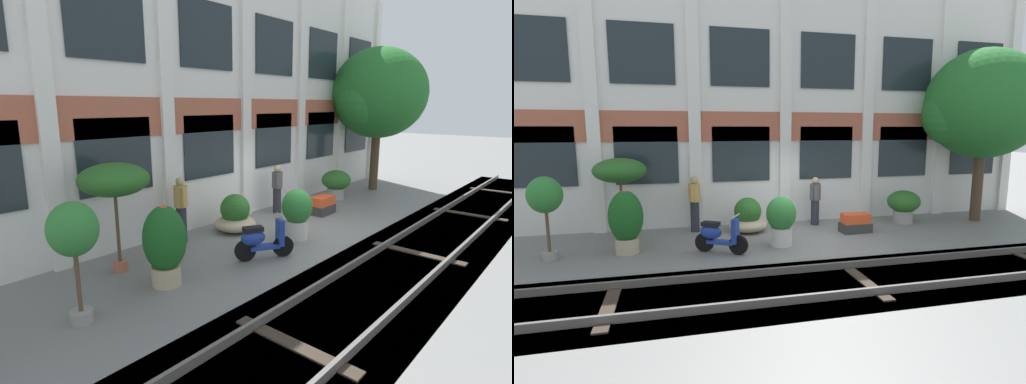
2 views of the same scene
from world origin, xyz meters
TOP-DOWN VIEW (x-y plane):
  - ground_plane at (0.00, 0.00)m, footprint 80.00×80.00m
  - apartment_facade at (-0.00, 2.68)m, footprint 17.35×0.64m
  - rail_tracks at (0.00, -2.89)m, footprint 24.99×2.80m
  - broadleaf_tree at (6.25, 1.13)m, footprint 3.82×3.64m
  - potted_plant_fluted_column at (3.70, 1.36)m, footprint 1.04×1.04m
  - potted_plant_wide_bowl at (-1.40, 1.49)m, footprint 1.14×1.14m
  - potted_plant_tall_urn at (-4.90, 1.40)m, footprint 1.40×1.40m
  - potted_plant_ribbed_drum at (-4.67, 0.13)m, footprint 0.82×0.82m
  - potted_plant_square_trough at (1.68, 0.65)m, footprint 0.90×0.55m
  - potted_plant_terracotta_small at (-6.38, 0.02)m, footprint 0.76×0.76m
  - potted_plant_glazed_jar at (-0.82, -0.15)m, footprint 0.79×0.79m
  - scooter_second_parked at (-2.48, -0.39)m, footprint 1.25×0.80m
  - resident_by_doorway at (0.83, 1.81)m, footprint 0.43×0.37m
  - resident_watching_tracks at (-2.93, 1.86)m, footprint 0.34×0.50m

SIDE VIEW (x-z plane):
  - rail_tracks at x=0.00m, z-range -0.35..0.08m
  - ground_plane at x=0.00m, z-range 0.00..0.00m
  - potted_plant_square_trough at x=1.68m, z-range -0.01..0.54m
  - potted_plant_wide_bowl at x=-1.40m, z-range -0.10..0.92m
  - scooter_second_parked at x=-2.48m, z-range -0.05..0.93m
  - potted_plant_fluted_column at x=3.70m, z-range 0.09..1.16m
  - potted_plant_glazed_jar at x=-0.82m, z-range 0.07..1.37m
  - resident_by_doorway at x=0.83m, z-range 0.05..1.58m
  - potted_plant_ribbed_drum at x=-4.67m, z-range 0.09..1.66m
  - resident_watching_tracks at x=-2.93m, z-range 0.06..1.72m
  - potted_plant_terracotta_small at x=-6.38m, z-range 0.48..2.45m
  - potted_plant_tall_urn at x=-4.90m, z-range 0.77..3.03m
  - broadleaf_tree at x=6.25m, z-range 0.94..6.48m
  - apartment_facade at x=0.00m, z-range -0.01..7.69m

